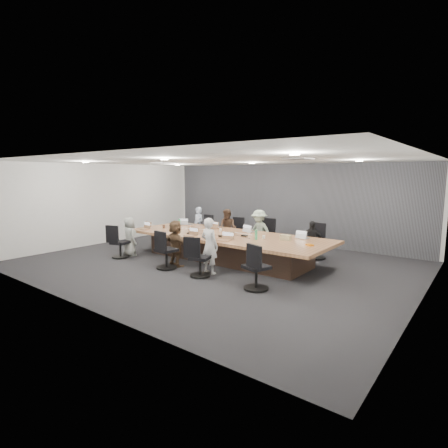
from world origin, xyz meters
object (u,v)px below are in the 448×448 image
Objects in this scene: stapler at (221,236)px; conference_table at (226,246)px; person_6 at (209,246)px; chair_2 at (265,238)px; snack_packet at (310,245)px; chair_1 at (234,235)px; person_2 at (259,231)px; chair_5 at (166,253)px; bottle_clear at (206,227)px; chair_0 at (205,232)px; person_3 at (311,241)px; person_4 at (130,237)px; laptop_5 at (190,235)px; laptop_2 at (249,231)px; laptop_3 at (303,238)px; mug_brown at (164,226)px; person_0 at (198,225)px; chair_4 at (120,245)px; chair_7 at (256,271)px; bottle_green_left at (180,223)px; chair_6 at (200,261)px; chair_3 at (316,244)px; canvas_bag at (286,237)px; laptop_0 at (188,224)px; laptop_4 at (144,229)px; laptop_6 at (223,240)px; person_1 at (228,229)px; laptop_1 at (217,228)px.

conference_table is at bearing 85.07° from stapler.
person_6 is 9.50× the size of stapler.
chair_2 reaches higher than snack_packet.
person_2 is at bearing 154.20° from chair_1.
chair_5 is 2.05m from bottle_clear.
person_3 reaches higher than chair_0.
person_4 reaches higher than laptop_5.
laptop_3 is at bearing -169.57° from laptop_2.
mug_brown is (-2.28, -0.27, 0.39)m from conference_table.
chair_4 is at bearing -84.88° from person_0.
person_6 is at bearing -32.39° from laptop_5.
mug_brown reaches higher than chair_7.
bottle_green_left is at bearing 179.32° from person_3.
chair_6 is 4.45× the size of snack_packet.
chair_3 reaches higher than chair_6.
stapler is at bearing -157.11° from canvas_bag.
laptop_5 is at bearing -73.24° from bottle_clear.
person_3 is 4.45× the size of canvas_bag.
laptop_0 is 1.16× the size of laptop_5.
chair_1 is at bearing 151.71° from canvas_bag.
chair_2 is at bearing 62.41° from stapler.
laptop_3 is 4.87m from laptop_4.
laptop_0 is at bearing 99.10° from bottle_green_left.
conference_table is 2.75m from laptop_4.
chair_5 is 2.68m from laptop_2.
chair_2 is 2.84m from bottle_green_left.
canvas_bag is (1.24, 1.94, 0.43)m from chair_6.
person_6 is at bearing -47.54° from bottle_clear.
laptop_3 is 3.09m from laptop_5.
chair_6 is at bearing -78.18° from person_2.
laptop_6 is at bearing 44.32° from chair_5.
bottle_green_left reaches higher than laptop_5.
chair_1 is 0.99× the size of chair_6.
chair_7 is 4.32m from person_1.
chair_2 reaches higher than chair_5.
person_0 reaches higher than laptop_4.
chair_3 is 0.73× the size of person_4.
snack_packet is (0.56, -1.75, 0.33)m from chair_3.
conference_table is 18.25× the size of laptop_4.
laptop_3 is 0.26× the size of person_4.
conference_table is at bearing -137.74° from person_4.
chair_0 is 2.53m from chair_2.
laptop_2 reaches higher than chair_0.
laptop_2 is at bearing -176.56° from person_3.
person_2 reaches higher than laptop_1.
person_6 is (0.25, -2.15, -0.05)m from laptop_2.
bottle_clear is (-3.07, 1.98, 0.43)m from chair_7.
mug_brown is (-2.54, -1.97, 0.36)m from chair_2.
mug_brown reaches higher than laptop_3.
laptop_0 is 2.27m from laptop_5.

